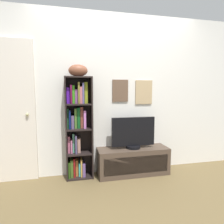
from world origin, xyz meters
TOP-DOWN VIEW (x-y plane):
  - ground at (0.00, 0.00)m, footprint 5.20×5.20m
  - back_wall at (0.00, 1.13)m, footprint 4.80×0.08m
  - bookshelf at (-0.62, 1.01)m, footprint 0.38×0.24m
  - football at (-0.60, 0.98)m, footprint 0.27×0.18m
  - tv_stand at (0.21, 0.92)m, footprint 1.08×0.35m
  - television at (0.21, 0.92)m, footprint 0.67×0.22m
  - door at (-1.64, 1.08)m, footprint 0.88×0.09m

SIDE VIEW (x-z plane):
  - ground at x=0.00m, z-range -0.04..0.00m
  - tv_stand at x=0.21m, z-range 0.00..0.40m
  - television at x=0.21m, z-range 0.40..0.87m
  - bookshelf at x=-0.62m, z-range 0.00..1.47m
  - door at x=-1.64m, z-range 0.00..1.97m
  - back_wall at x=0.00m, z-range 0.00..2.43m
  - football at x=-0.60m, z-range 1.47..1.64m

